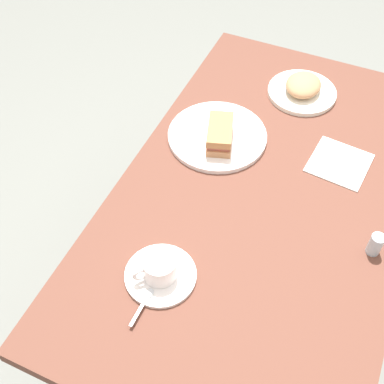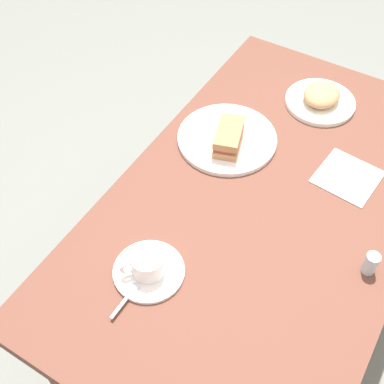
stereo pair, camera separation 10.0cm
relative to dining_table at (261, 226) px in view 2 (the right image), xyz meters
name	(u,v)px [view 2 (the right image)]	position (x,y,z in m)	size (l,w,h in m)	color
ground_plane	(242,329)	(0.00, 0.00, -0.65)	(6.00, 6.00, 0.00)	slate
dining_table	(261,226)	(0.00, 0.00, 0.00)	(1.25, 0.73, 0.77)	brown
sandwich_plate	(227,139)	(0.14, 0.19, 0.12)	(0.28, 0.28, 0.01)	white
sandwich_front	(229,137)	(0.11, 0.17, 0.16)	(0.14, 0.10, 0.06)	#B77C51
coffee_saucer	(149,271)	(-0.33, 0.13, 0.12)	(0.16, 0.16, 0.01)	white
coffee_cup	(147,263)	(-0.33, 0.14, 0.16)	(0.09, 0.09, 0.06)	white
spoon	(129,294)	(-0.40, 0.14, 0.13)	(0.10, 0.02, 0.01)	silver
side_plate	(320,102)	(0.42, 0.02, 0.12)	(0.21, 0.21, 0.01)	white
side_food_pile	(322,94)	(0.42, 0.02, 0.15)	(0.12, 0.10, 0.04)	tan
napkin	(347,177)	(0.18, -0.15, 0.12)	(0.15, 0.15, 0.00)	white
salt_shaker	(371,263)	(-0.06, -0.29, 0.14)	(0.03, 0.03, 0.06)	silver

